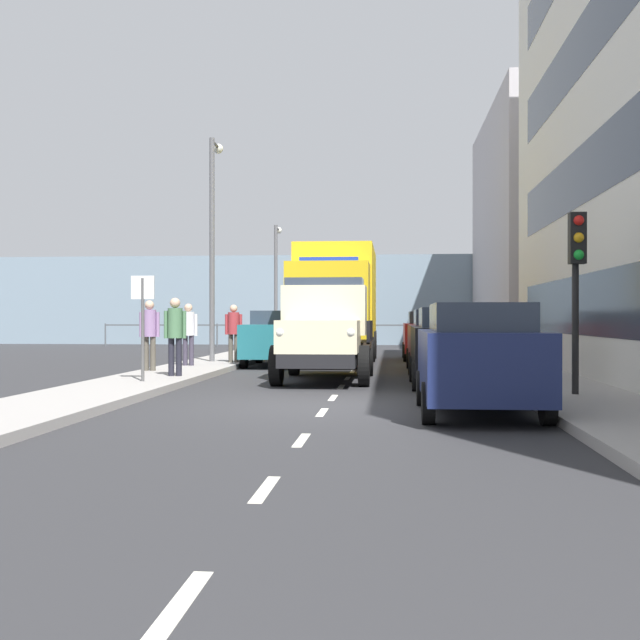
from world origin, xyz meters
name	(u,v)px	position (x,y,z in m)	size (l,w,h in m)	color
ground_plane	(352,373)	(0.00, -8.47, 0.00)	(80.00, 80.00, 0.00)	#2D2D30
sidewalk_left	(516,371)	(-4.42, -8.47, 0.07)	(2.07, 39.76, 0.15)	#9E9993
sidewalk_right	(193,369)	(4.42, -8.47, 0.07)	(2.07, 39.76, 0.15)	#9E9993
road_centreline_markings	(350,374)	(0.00, -7.79, 0.00)	(0.12, 34.80, 0.01)	silver
building_far_block	(586,231)	(-9.85, -23.94, 5.43)	(8.79, 13.78, 10.86)	#B7B2B7
sea_horizon	(372,300)	(0.00, -31.35, 2.50)	(80.00, 0.80, 5.00)	gray
seawall_railing	(371,329)	(0.00, -27.75, 0.92)	(28.08, 0.08, 1.20)	#4C5156
truck_vintage_cream	(325,332)	(0.47, -5.37, 1.18)	(2.17, 5.64, 2.43)	black
lorry_cargo_yellow	(336,301)	(0.77, -13.11, 2.08)	(2.58, 8.20, 3.87)	gold
car_navy_kerbside_near	(479,357)	(-2.44, 0.91, 0.89)	(1.83, 3.94, 1.72)	navy
car_black_kerbside_1	(453,346)	(-2.44, -4.24, 0.89)	(1.86, 3.92, 1.72)	black
car_maroon_kerbside_2	(440,340)	(-2.44, -9.04, 0.90)	(1.82, 4.53, 1.72)	maroon
car_red_kerbside_3	(430,335)	(-2.44, -15.41, 0.90)	(1.91, 4.34, 1.72)	#B21E1E
car_teal_oppositeside_0	(279,337)	(2.44, -11.48, 0.90)	(1.88, 4.44, 1.72)	#1E6670
car_grey_oppositeside_1	(301,333)	(2.44, -17.49, 0.90)	(1.90, 4.40, 1.72)	slate
car_silver_oppositeside_2	(316,331)	(2.44, -23.83, 0.90)	(1.90, 4.50, 1.72)	#B7BABF
pedestrian_in_dark_coat	(175,330)	(3.92, -4.77, 1.23)	(0.53, 0.34, 1.82)	black
pedestrian_with_bag	(149,329)	(5.08, -6.56, 1.21)	(0.53, 0.34, 1.80)	#4C473D
pedestrian_strolling	(188,329)	(4.65, -8.84, 1.18)	(0.53, 0.34, 1.75)	#383342
pedestrian_by_lamp	(234,328)	(3.70, -10.60, 1.18)	(0.53, 0.34, 1.75)	#4C473D
traffic_light_near	(577,263)	(-4.34, -0.98, 2.47)	(0.28, 0.41, 3.20)	black
lamp_post_promenade	(213,230)	(4.47, -11.21, 4.25)	(0.32, 1.14, 6.95)	#59595B
lamp_post_far	(276,273)	(4.29, -23.68, 3.58)	(0.32, 1.14, 5.67)	#59595B
street_sign	(143,309)	(4.20, -3.21, 1.68)	(0.50, 0.07, 2.25)	#4C4C4C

